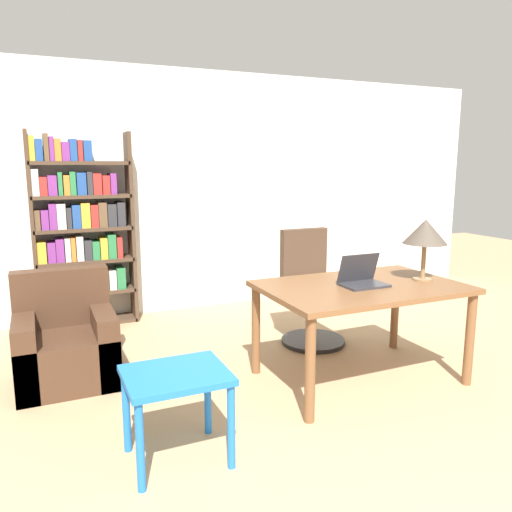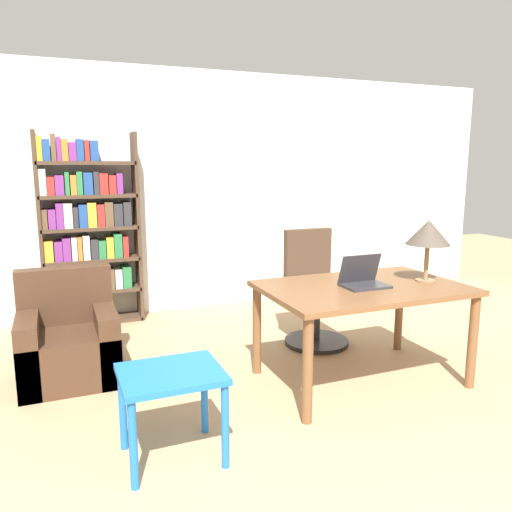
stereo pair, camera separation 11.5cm
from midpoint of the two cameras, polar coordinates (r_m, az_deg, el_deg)
wall_back at (r=5.79m, az=-6.38°, el=7.26°), size 8.00×0.06×2.70m
desk at (r=3.91m, az=12.92°, el=-4.64°), size 1.51×0.98×0.76m
laptop at (r=3.86m, az=12.97°, el=-2.63°), size 0.34×0.23×0.24m
table_lamp at (r=4.10m, az=19.85°, el=2.44°), size 0.34×0.34×0.49m
office_chair at (r=4.74m, az=7.30°, el=-4.41°), size 0.60×0.60×1.07m
side_table_blue at (r=2.93m, az=-8.52°, el=-14.55°), size 0.57×0.48×0.53m
armchair at (r=4.21m, az=-19.88°, el=-9.40°), size 0.73×0.68×0.85m
bookshelf at (r=5.43m, az=-18.30°, el=2.29°), size 0.99×0.28×1.99m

